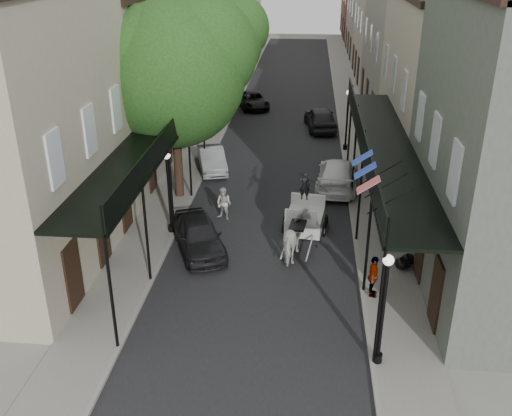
% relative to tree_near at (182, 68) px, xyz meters
% --- Properties ---
extents(ground, '(140.00, 140.00, 0.00)m').
position_rel_tree_near_xyz_m(ground, '(4.20, -10.18, -6.49)').
color(ground, gray).
rests_on(ground, ground).
extents(road, '(8.00, 90.00, 0.01)m').
position_rel_tree_near_xyz_m(road, '(4.20, 9.82, -6.48)').
color(road, black).
rests_on(road, ground).
extents(sidewalk_left, '(2.20, 90.00, 0.12)m').
position_rel_tree_near_xyz_m(sidewalk_left, '(-0.80, 9.82, -6.43)').
color(sidewalk_left, gray).
rests_on(sidewalk_left, ground).
extents(sidewalk_right, '(2.20, 90.00, 0.12)m').
position_rel_tree_near_xyz_m(sidewalk_right, '(9.20, 9.82, -6.43)').
color(sidewalk_right, gray).
rests_on(sidewalk_right, ground).
extents(building_row_left, '(5.00, 80.00, 10.50)m').
position_rel_tree_near_xyz_m(building_row_left, '(-4.40, 19.82, -1.24)').
color(building_row_left, '#AAA088').
rests_on(building_row_left, ground).
extents(building_row_right, '(5.00, 80.00, 10.50)m').
position_rel_tree_near_xyz_m(building_row_right, '(12.80, 19.82, -1.24)').
color(building_row_right, gray).
rests_on(building_row_right, ground).
extents(gallery_left, '(2.20, 18.05, 4.88)m').
position_rel_tree_near_xyz_m(gallery_left, '(-0.59, -3.20, -2.44)').
color(gallery_left, black).
rests_on(gallery_left, sidewalk_left).
extents(gallery_right, '(2.20, 18.05, 4.88)m').
position_rel_tree_near_xyz_m(gallery_right, '(8.99, -3.20, -2.44)').
color(gallery_right, black).
rests_on(gallery_right, sidewalk_right).
extents(tree_near, '(7.31, 6.80, 9.63)m').
position_rel_tree_near_xyz_m(tree_near, '(0.00, 0.00, 0.00)').
color(tree_near, '#382619').
rests_on(tree_near, sidewalk_left).
extents(tree_far, '(6.45, 6.00, 8.61)m').
position_rel_tree_near_xyz_m(tree_far, '(-0.05, 14.00, -0.65)').
color(tree_far, '#382619').
rests_on(tree_far, sidewalk_left).
extents(lamppost_right_near, '(0.32, 0.32, 3.71)m').
position_rel_tree_near_xyz_m(lamppost_right_near, '(8.30, -12.18, -4.44)').
color(lamppost_right_near, black).
rests_on(lamppost_right_near, sidewalk_right).
extents(lamppost_left, '(0.32, 0.32, 3.71)m').
position_rel_tree_near_xyz_m(lamppost_left, '(0.10, -4.18, -4.44)').
color(lamppost_left, black).
rests_on(lamppost_left, sidewalk_left).
extents(lamppost_right_far, '(0.32, 0.32, 3.71)m').
position_rel_tree_near_xyz_m(lamppost_right_far, '(8.30, 7.82, -4.44)').
color(lamppost_right_far, black).
rests_on(lamppost_right_far, sidewalk_right).
extents(horse, '(1.25, 2.29, 1.84)m').
position_rel_tree_near_xyz_m(horse, '(5.66, -5.77, -5.57)').
color(horse, silver).
rests_on(horse, ground).
extents(carriage, '(2.09, 2.88, 3.08)m').
position_rel_tree_near_xyz_m(carriage, '(6.01, -2.91, -5.29)').
color(carriage, black).
rests_on(carriage, ground).
extents(pedestrian_walking, '(0.93, 0.84, 1.56)m').
position_rel_tree_near_xyz_m(pedestrian_walking, '(2.20, -2.48, -5.71)').
color(pedestrian_walking, '#B8B7AD').
rests_on(pedestrian_walking, ground).
extents(pedestrian_sidewalk_left, '(1.35, 1.16, 1.82)m').
position_rel_tree_near_xyz_m(pedestrian_sidewalk_left, '(-1.60, 7.85, -5.46)').
color(pedestrian_sidewalk_left, gray).
rests_on(pedestrian_sidewalk_left, sidewalk_left).
extents(pedestrian_sidewalk_right, '(0.52, 0.98, 1.58)m').
position_rel_tree_near_xyz_m(pedestrian_sidewalk_right, '(8.45, -8.52, -5.58)').
color(pedestrian_sidewalk_right, gray).
rests_on(pedestrian_sidewalk_right, sidewalk_right).
extents(car_left_near, '(3.19, 4.59, 1.45)m').
position_rel_tree_near_xyz_m(car_left_near, '(1.60, -5.57, -5.76)').
color(car_left_near, black).
rests_on(car_left_near, ground).
extents(car_left_mid, '(2.38, 4.14, 1.29)m').
position_rel_tree_near_xyz_m(car_left_mid, '(0.60, 3.82, -5.84)').
color(car_left_mid, '#9A9B9F').
rests_on(car_left_mid, ground).
extents(car_left_far, '(3.13, 4.71, 1.20)m').
position_rel_tree_near_xyz_m(car_left_far, '(1.60, 17.73, -5.89)').
color(car_left_far, black).
rests_on(car_left_far, ground).
extents(car_right_near, '(2.54, 5.23, 1.47)m').
position_rel_tree_near_xyz_m(car_right_near, '(7.58, 1.89, -5.75)').
color(car_right_near, white).
rests_on(car_right_near, ground).
extents(car_right_far, '(2.48, 4.86, 1.58)m').
position_rel_tree_near_xyz_m(car_right_far, '(6.80, 12.38, -5.70)').
color(car_right_far, black).
rests_on(car_right_far, ground).
extents(trash_bags, '(0.86, 1.01, 0.51)m').
position_rel_tree_near_xyz_m(trash_bags, '(9.91, -6.37, -6.13)').
color(trash_bags, black).
rests_on(trash_bags, sidewalk_right).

